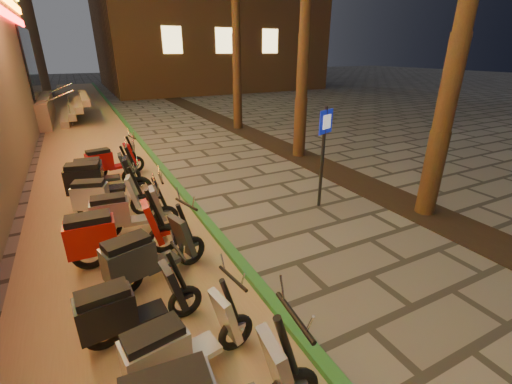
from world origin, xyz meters
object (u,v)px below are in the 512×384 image
scooter_5 (127,308)px  scooter_7 (110,235)px  scooter_6 (146,256)px  scooter_10 (99,181)px  pedestrian_sign (324,144)px  scooter_12 (109,161)px  scooter_11 (99,172)px  scooter_4 (178,347)px  scooter_8 (124,213)px  scooter_9 (103,197)px

scooter_5 → scooter_7: scooter_7 is taller
scooter_5 → scooter_7: size_ratio=0.86×
scooter_6 → scooter_10: size_ratio=0.88×
pedestrian_sign → scooter_12: bearing=111.7°
pedestrian_sign → scooter_11: size_ratio=1.44×
scooter_4 → scooter_10: bearing=84.4°
scooter_8 → scooter_11: bearing=100.0°
scooter_8 → scooter_12: scooter_8 is taller
scooter_4 → scooter_10: scooter_10 is taller
pedestrian_sign → scooter_4: pedestrian_sign is taller
scooter_5 → scooter_12: 6.40m
scooter_6 → scooter_8: size_ratio=1.03×
scooter_6 → scooter_9: 2.74m
scooter_9 → scooter_4: bearing=-68.5°
scooter_5 → scooter_8: (0.34, 2.73, 0.02)m
scooter_8 → scooter_12: 3.66m
scooter_6 → scooter_11: scooter_6 is taller
scooter_6 → scooter_12: size_ratio=1.05×
scooter_4 → scooter_7: bearing=88.9°
scooter_9 → scooter_12: scooter_9 is taller
pedestrian_sign → scooter_4: (-4.12, -2.99, -1.00)m
scooter_8 → scooter_9: 1.02m
scooter_4 → scooter_11: size_ratio=0.97×
scooter_4 → scooter_11: bearing=83.2°
scooter_10 → pedestrian_sign: bearing=-18.6°
scooter_6 → scooter_9: bearing=81.3°
scooter_4 → scooter_12: size_ratio=0.97×
scooter_11 → scooter_12: size_ratio=1.00×
pedestrian_sign → scooter_12: size_ratio=1.44×
scooter_4 → scooter_8: size_ratio=0.96×
scooter_9 → scooter_10: bearing=108.3°
scooter_8 → scooter_11: 2.79m
scooter_7 → scooter_10: bearing=92.4°
scooter_11 → scooter_6: bearing=-81.7°
scooter_6 → scooter_4: bearing=-106.9°
scooter_5 → scooter_11: scooter_11 is taller
scooter_7 → scooter_8: scooter_7 is taller
scooter_7 → scooter_11: bearing=91.4°
scooter_6 → scooter_7: bearing=100.0°
scooter_4 → scooter_8: scooter_8 is taller
scooter_11 → scooter_12: scooter_11 is taller
scooter_5 → scooter_11: 5.51m
scooter_8 → scooter_12: size_ratio=1.02×
pedestrian_sign → scooter_10: bearing=129.0°
scooter_8 → scooter_11: (-0.23, 2.78, -0.01)m
scooter_5 → scooter_11: (0.11, 5.51, 0.01)m
pedestrian_sign → scooter_6: pedestrian_sign is taller
scooter_7 → scooter_11: (0.11, 3.69, -0.06)m
scooter_7 → scooter_12: scooter_7 is taller
scooter_12 → scooter_5: bearing=-104.5°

